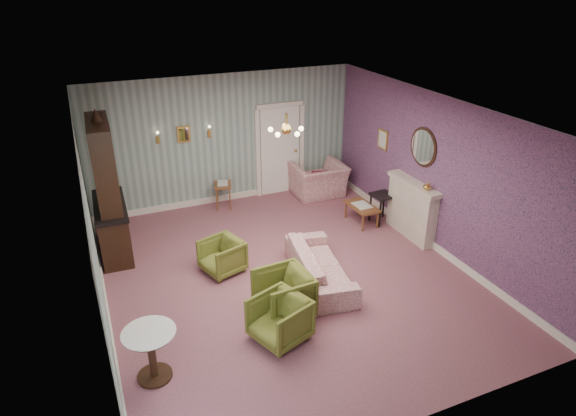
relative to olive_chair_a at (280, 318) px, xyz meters
name	(u,v)px	position (x,y,z in m)	size (l,w,h in m)	color
floor	(286,275)	(0.74, 1.50, -0.37)	(7.00, 7.00, 0.00)	#8C515F
ceiling	(286,113)	(0.74, 1.50, 2.53)	(7.00, 7.00, 0.00)	white
wall_back	(225,140)	(0.74, 5.00, 1.08)	(6.00, 6.00, 0.00)	slate
wall_front	(416,327)	(0.74, -2.00, 1.08)	(6.00, 6.00, 0.00)	slate
wall_left	(92,235)	(-2.26, 1.50, 1.08)	(7.00, 7.00, 0.00)	slate
wall_right	(436,174)	(3.74, 1.50, 1.08)	(7.00, 7.00, 0.00)	slate
wall_right_floral	(435,174)	(3.73, 1.50, 1.08)	(7.00, 7.00, 0.00)	#B25988
door	(280,149)	(2.04, 4.96, 0.71)	(1.12, 0.12, 2.16)	white
olive_chair_a	(280,318)	(0.00, 0.00, 0.00)	(0.72, 0.68, 0.75)	#616623
olive_chair_b	(283,292)	(0.28, 0.53, 0.03)	(0.78, 0.73, 0.80)	#616623
olive_chair_c	(222,255)	(-0.25, 2.07, -0.04)	(0.65, 0.61, 0.67)	#616623
sofa_chintz	(320,260)	(1.22, 1.15, 0.01)	(1.98, 0.58, 0.77)	#9E3F5B
wingback_chair	(319,175)	(2.80, 4.41, 0.14)	(1.18, 0.77, 1.03)	#9E3F5B
dresser	(106,186)	(-1.91, 3.56, 0.97)	(0.56, 1.62, 2.69)	black
fireplace	(411,209)	(3.60, 1.90, 0.21)	(0.30, 1.40, 1.16)	beige
mantel_vase	(427,186)	(3.58, 1.50, 0.86)	(0.15, 0.15, 0.15)	gold
oval_mirror	(423,147)	(3.70, 1.90, 1.48)	(0.04, 0.76, 0.84)	white
framed_print	(383,140)	(3.71, 3.25, 1.23)	(0.04, 0.34, 0.42)	gold
coffee_table	(361,214)	(2.99, 2.75, -0.17)	(0.45, 0.80, 0.41)	brown
side_table_black	(382,208)	(3.39, 2.60, -0.05)	(0.43, 0.43, 0.65)	black
pedestal_table	(152,355)	(-1.80, -0.06, 0.00)	(0.69, 0.69, 0.75)	black
nesting_table	(223,194)	(0.54, 4.65, -0.07)	(0.37, 0.47, 0.61)	brown
gilt_mirror_back	(184,134)	(-0.16, 4.96, 1.33)	(0.28, 0.06, 0.36)	gold
sconce_left	(158,138)	(-0.71, 4.94, 1.33)	(0.16, 0.12, 0.30)	gold
sconce_right	(209,132)	(0.39, 4.94, 1.33)	(0.16, 0.12, 0.30)	gold
chandelier	(286,131)	(0.74, 1.50, 2.26)	(0.56, 0.56, 0.36)	gold
burgundy_cushion	(320,179)	(2.75, 4.26, 0.11)	(0.38, 0.10, 0.38)	maroon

